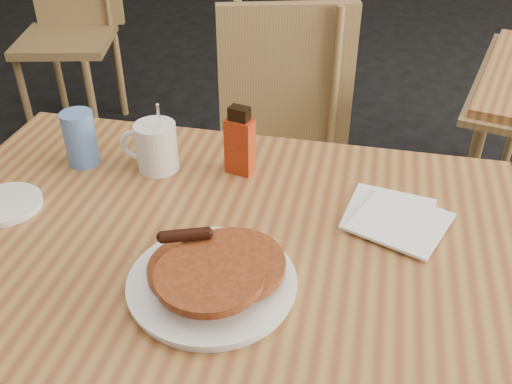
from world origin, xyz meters
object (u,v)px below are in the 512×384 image
(main_table, at_px, (215,250))
(chair_main_far, at_px, (280,134))
(coffee_mug, at_px, (155,146))
(chair_wall_extra, at_px, (70,12))
(syrup_bottle, at_px, (240,143))
(blue_tumbler, at_px, (80,138))
(pancake_plate, at_px, (213,277))

(main_table, relative_size, chair_main_far, 1.30)
(main_table, xyz_separation_m, coffee_mug, (-0.18, 0.20, 0.10))
(chair_main_far, bearing_deg, coffee_mug, -123.90)
(chair_wall_extra, bearing_deg, syrup_bottle, -64.42)
(chair_main_far, distance_m, blue_tumbler, 0.71)
(pancake_plate, bearing_deg, blue_tumbler, 138.63)
(chair_main_far, distance_m, coffee_mug, 0.63)
(chair_main_far, xyz_separation_m, chair_wall_extra, (-1.18, 1.00, 0.01))
(pancake_plate, bearing_deg, coffee_mug, 121.80)
(syrup_bottle, bearing_deg, coffee_mug, -159.51)
(chair_wall_extra, distance_m, pancake_plate, 2.25)
(chair_wall_extra, relative_size, syrup_bottle, 6.25)
(chair_main_far, xyz_separation_m, syrup_bottle, (-0.01, -0.53, 0.26))
(main_table, distance_m, coffee_mug, 0.28)
(pancake_plate, bearing_deg, syrup_bottle, 94.71)
(chair_wall_extra, height_order, coffee_mug, chair_wall_extra)
(coffee_mug, distance_m, syrup_bottle, 0.18)
(chair_main_far, distance_m, pancake_plate, 0.91)
(main_table, bearing_deg, chair_main_far, 88.59)
(pancake_plate, distance_m, blue_tumbler, 0.50)
(chair_main_far, relative_size, blue_tumbler, 7.68)
(chair_wall_extra, relative_size, coffee_mug, 5.72)
(chair_wall_extra, bearing_deg, blue_tumbler, -73.98)
(main_table, relative_size, blue_tumbler, 10.02)
(syrup_bottle, xyz_separation_m, blue_tumbler, (-0.35, -0.03, -0.01))
(pancake_plate, distance_m, coffee_mug, 0.40)
(chair_main_far, relative_size, coffee_mug, 5.61)
(blue_tumbler, bearing_deg, chair_wall_extra, 117.73)
(main_table, height_order, chair_wall_extra, chair_wall_extra)
(coffee_mug, bearing_deg, main_table, -38.11)
(chair_main_far, height_order, blue_tumbler, chair_main_far)
(main_table, height_order, coffee_mug, coffee_mug)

